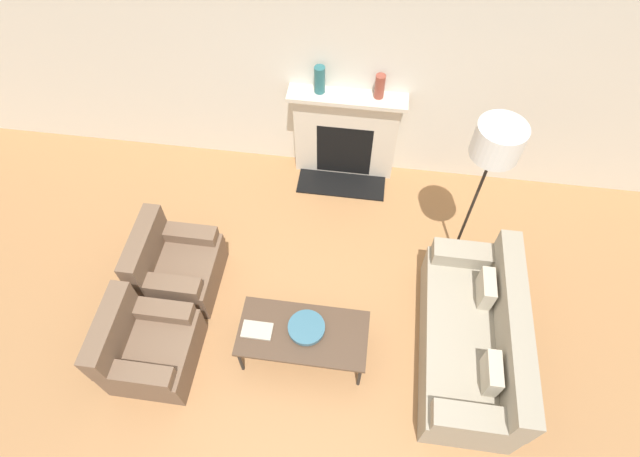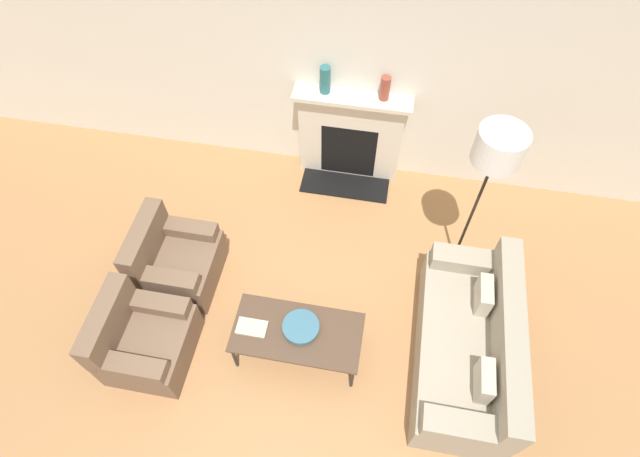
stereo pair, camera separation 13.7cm
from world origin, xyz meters
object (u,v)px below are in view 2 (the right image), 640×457
object	(u,v)px
couch	(469,346)
mantel_vase_center_left	(385,88)
bowl	(301,327)
book	(252,327)
coffee_table	(297,333)
floor_lamp	(496,155)
mantel_vase_left	(325,80)
fireplace	(350,137)
armchair_near	(143,340)
armchair_far	(175,261)

from	to	relation	value
couch	mantel_vase_center_left	bearing A→B (deg)	-153.48
bowl	book	bearing A→B (deg)	-170.63
coffee_table	mantel_vase_center_left	xyz separation A→B (m)	(0.46, 2.49, 0.91)
floor_lamp	mantel_vase_left	bearing A→B (deg)	146.44
coffee_table	floor_lamp	size ratio (longest dim) A/B	0.63
fireplace	book	distance (m)	2.57
couch	armchair_near	xyz separation A→B (m)	(-3.05, -0.48, -0.03)
mantel_vase_left	mantel_vase_center_left	xyz separation A→B (m)	(0.64, 0.00, -0.02)
coffee_table	mantel_vase_center_left	size ratio (longest dim) A/B	4.36
fireplace	couch	bearing A→B (deg)	-57.02
fireplace	coffee_table	distance (m)	2.48
fireplace	armchair_near	world-z (taller)	fireplace
coffee_table	armchair_near	bearing A→B (deg)	-168.96
couch	armchair_near	world-z (taller)	couch
coffee_table	mantel_vase_left	world-z (taller)	mantel_vase_left
mantel_vase_center_left	floor_lamp	bearing A→B (deg)	-47.09
bowl	mantel_vase_left	world-z (taller)	mantel_vase_left
fireplace	book	world-z (taller)	fireplace
armchair_near	mantel_vase_left	bearing A→B (deg)	-24.60
fireplace	bowl	size ratio (longest dim) A/B	3.82
fireplace	mantel_vase_center_left	distance (m)	0.82
book	fireplace	bearing A→B (deg)	77.80
armchair_far	mantel_vase_left	world-z (taller)	mantel_vase_left
couch	mantel_vase_center_left	distance (m)	2.74
mantel_vase_left	mantel_vase_center_left	size ratio (longest dim) A/B	1.14
bowl	mantel_vase_center_left	size ratio (longest dim) A/B	1.25
fireplace	armchair_near	xyz separation A→B (m)	(-1.58, -2.75, -0.28)
floor_lamp	book	bearing A→B (deg)	-143.69
armchair_near	mantel_vase_center_left	bearing A→B (deg)	-34.60
coffee_table	mantel_vase_left	bearing A→B (deg)	94.09
couch	mantel_vase_center_left	world-z (taller)	mantel_vase_center_left
couch	mantel_vase_center_left	size ratio (longest dim) A/B	6.60
armchair_far	book	xyz separation A→B (m)	(1.02, -0.65, 0.16)
couch	bowl	distance (m)	1.59
coffee_table	mantel_vase_center_left	bearing A→B (deg)	79.41
floor_lamp	bowl	bearing A→B (deg)	-137.69
fireplace	coffee_table	xyz separation A→B (m)	(-0.13, -2.47, -0.16)
fireplace	couch	size ratio (longest dim) A/B	0.72
fireplace	mantel_vase_left	world-z (taller)	mantel_vase_left
armchair_far	bowl	bearing A→B (deg)	-111.27
couch	coffee_table	xyz separation A→B (m)	(-1.60, -0.20, 0.09)
couch	bowl	bearing A→B (deg)	-83.98
coffee_table	book	distance (m)	0.43
armchair_far	book	size ratio (longest dim) A/B	2.90
book	mantel_vase_left	xyz separation A→B (m)	(0.25, 2.53, 0.89)
bowl	mantel_vase_center_left	xyz separation A→B (m)	(0.44, 2.45, 0.84)
coffee_table	bowl	world-z (taller)	bowl
mantel_vase_center_left	armchair_far	bearing A→B (deg)	-135.51
fireplace	couch	xyz separation A→B (m)	(1.47, -2.27, -0.25)
armchair_far	coffee_table	xyz separation A→B (m)	(1.45, -0.61, 0.12)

